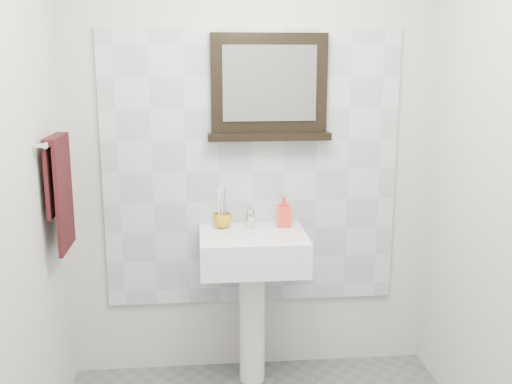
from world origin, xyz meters
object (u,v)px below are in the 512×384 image
Objects in this scene: toothbrush_cup at (222,221)px; soap_dispenser at (284,211)px; hand_towel at (60,184)px; framed_mirror at (269,90)px; pedestal_sink at (253,266)px.

soap_dispenser is (0.33, -0.00, 0.04)m from toothbrush_cup.
toothbrush_cup is at bearing 17.93° from hand_towel.
framed_mirror is (-0.07, 0.07, 0.64)m from soap_dispenser.
framed_mirror is (0.10, 0.19, 0.91)m from pedestal_sink.
pedestal_sink is 0.29m from toothbrush_cup.
framed_mirror reaches higher than hand_towel.
soap_dispenser is (0.18, 0.11, 0.27)m from pedestal_sink.
soap_dispenser is 0.31× the size of hand_towel.
toothbrush_cup is at bearing 143.31° from pedestal_sink.
soap_dispenser is at bearing -0.09° from toothbrush_cup.
soap_dispenser reaches higher than pedestal_sink.
toothbrush_cup is 0.86m from hand_towel.
toothbrush_cup is at bearing -175.24° from soap_dispenser.
hand_towel reaches higher than pedestal_sink.
framed_mirror is (0.26, 0.07, 0.69)m from toothbrush_cup.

